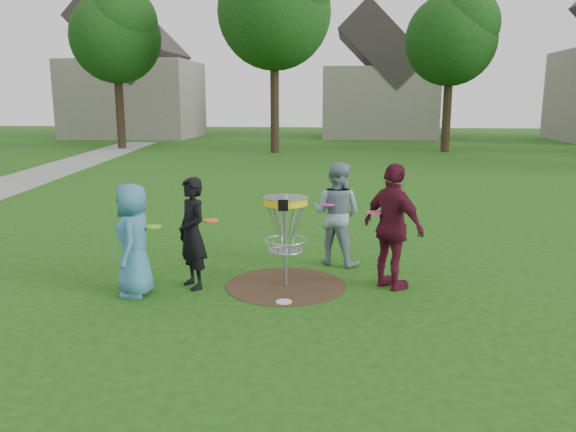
# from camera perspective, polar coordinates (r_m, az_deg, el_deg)

# --- Properties ---
(ground) EXTENTS (100.00, 100.00, 0.00)m
(ground) POSITION_cam_1_polar(r_m,az_deg,el_deg) (8.43, -0.22, -7.08)
(ground) COLOR #19470F
(ground) RESTS_ON ground
(dirt_patch) EXTENTS (1.80, 1.80, 0.01)m
(dirt_patch) POSITION_cam_1_polar(r_m,az_deg,el_deg) (8.43, -0.22, -7.06)
(dirt_patch) COLOR #47331E
(dirt_patch) RESTS_ON ground
(player_blue) EXTENTS (0.66, 0.87, 1.59)m
(player_blue) POSITION_cam_1_polar(r_m,az_deg,el_deg) (8.14, -15.42, -2.36)
(player_blue) COLOR teal
(player_blue) RESTS_ON ground
(player_black) EXTENTS (0.69, 0.71, 1.64)m
(player_black) POSITION_cam_1_polar(r_m,az_deg,el_deg) (8.26, -9.71, -1.74)
(player_black) COLOR black
(player_black) RESTS_ON ground
(player_grey) EXTENTS (1.03, 0.92, 1.73)m
(player_grey) POSITION_cam_1_polar(r_m,az_deg,el_deg) (9.37, 4.97, 0.26)
(player_grey) COLOR gray
(player_grey) RESTS_ON ground
(player_maroon) EXTENTS (1.07, 1.09, 1.84)m
(player_maroon) POSITION_cam_1_polar(r_m,az_deg,el_deg) (8.23, 10.63, -1.09)
(player_maroon) COLOR #511224
(player_maroon) RESTS_ON ground
(disc_on_grass) EXTENTS (0.22, 0.22, 0.02)m
(disc_on_grass) POSITION_cam_1_polar(r_m,az_deg,el_deg) (7.75, -0.42, -8.73)
(disc_on_grass) COLOR silver
(disc_on_grass) RESTS_ON ground
(disc_golf_basket) EXTENTS (0.66, 0.67, 1.38)m
(disc_golf_basket) POSITION_cam_1_polar(r_m,az_deg,el_deg) (8.16, -0.23, -0.29)
(disc_golf_basket) COLOR #9EA0A5
(disc_golf_basket) RESTS_ON ground
(held_discs) EXTENTS (3.30, 1.76, 0.17)m
(held_discs) POSITION_cam_1_polar(r_m,az_deg,el_deg) (8.28, -1.92, 0.04)
(held_discs) COLOR #77DF18
(held_discs) RESTS_ON ground
(tree_row) EXTENTS (51.20, 17.42, 9.90)m
(tree_row) POSITION_cam_1_polar(r_m,az_deg,el_deg) (28.82, 5.55, 18.60)
(tree_row) COLOR #38281C
(tree_row) RESTS_ON ground
(house_row) EXTENTS (44.50, 10.65, 11.62)m
(house_row) POSITION_cam_1_polar(r_m,az_deg,el_deg) (41.21, 11.94, 13.43)
(house_row) COLOR gray
(house_row) RESTS_ON ground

